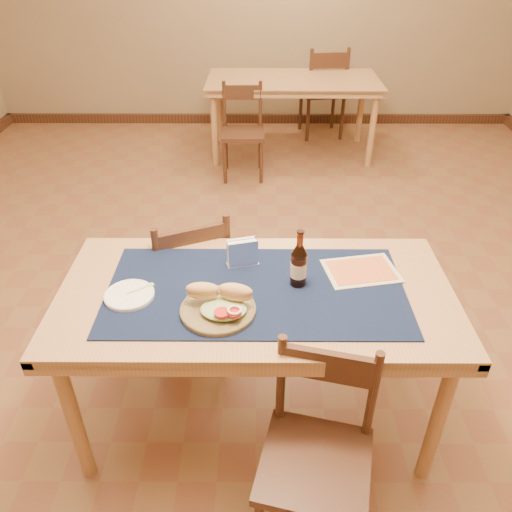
{
  "coord_description": "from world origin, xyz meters",
  "views": [
    {
      "loc": [
        0.01,
        -2.4,
        1.98
      ],
      "look_at": [
        0.0,
        -0.7,
        0.85
      ],
      "focal_mm": 35.0,
      "sensor_mm": 36.0,
      "label": 1
    }
  ],
  "objects_px": {
    "main_table": "(256,306)",
    "napkin_holder": "(242,253)",
    "chair_main_near": "(317,452)",
    "back_table": "(293,87)",
    "chair_main_far": "(189,279)",
    "beer_bottle": "(299,265)",
    "sandwich_plate": "(220,305)"
  },
  "relations": [
    {
      "from": "main_table",
      "to": "napkin_holder",
      "type": "relative_size",
      "value": 10.99
    },
    {
      "from": "beer_bottle",
      "to": "back_table",
      "type": "bearing_deg",
      "value": 87.03
    },
    {
      "from": "main_table",
      "to": "napkin_holder",
      "type": "bearing_deg",
      "value": 108.25
    },
    {
      "from": "back_table",
      "to": "chair_main_far",
      "type": "distance_m",
      "value": 2.93
    },
    {
      "from": "chair_main_near",
      "to": "chair_main_far",
      "type": "bearing_deg",
      "value": 119.55
    },
    {
      "from": "chair_main_far",
      "to": "sandwich_plate",
      "type": "height_order",
      "value": "sandwich_plate"
    },
    {
      "from": "main_table",
      "to": "back_table",
      "type": "height_order",
      "value": "same"
    },
    {
      "from": "main_table",
      "to": "chair_main_far",
      "type": "bearing_deg",
      "value": 125.73
    },
    {
      "from": "main_table",
      "to": "chair_main_far",
      "type": "xyz_separation_m",
      "value": [
        -0.35,
        0.49,
        -0.22
      ]
    },
    {
      "from": "back_table",
      "to": "beer_bottle",
      "type": "xyz_separation_m",
      "value": [
        -0.17,
        -3.29,
        0.18
      ]
    },
    {
      "from": "main_table",
      "to": "beer_bottle",
      "type": "bearing_deg",
      "value": 12.51
    },
    {
      "from": "back_table",
      "to": "chair_main_far",
      "type": "height_order",
      "value": "chair_main_far"
    },
    {
      "from": "main_table",
      "to": "napkin_holder",
      "type": "xyz_separation_m",
      "value": [
        -0.06,
        0.18,
        0.14
      ]
    },
    {
      "from": "main_table",
      "to": "beer_bottle",
      "type": "height_order",
      "value": "beer_bottle"
    },
    {
      "from": "chair_main_near",
      "to": "napkin_holder",
      "type": "distance_m",
      "value": 0.84
    },
    {
      "from": "main_table",
      "to": "napkin_holder",
      "type": "distance_m",
      "value": 0.24
    },
    {
      "from": "back_table",
      "to": "chair_main_near",
      "type": "bearing_deg",
      "value": -91.83
    },
    {
      "from": "back_table",
      "to": "chair_main_near",
      "type": "height_order",
      "value": "chair_main_near"
    },
    {
      "from": "chair_main_far",
      "to": "napkin_holder",
      "type": "distance_m",
      "value": 0.56
    },
    {
      "from": "napkin_holder",
      "to": "chair_main_near",
      "type": "bearing_deg",
      "value": -68.25
    },
    {
      "from": "chair_main_far",
      "to": "napkin_holder",
      "type": "bearing_deg",
      "value": -46.76
    },
    {
      "from": "main_table",
      "to": "back_table",
      "type": "distance_m",
      "value": 3.35
    },
    {
      "from": "back_table",
      "to": "main_table",
      "type": "bearing_deg",
      "value": -95.86
    },
    {
      "from": "chair_main_near",
      "to": "back_table",
      "type": "bearing_deg",
      "value": 88.17
    },
    {
      "from": "sandwich_plate",
      "to": "beer_bottle",
      "type": "relative_size",
      "value": 1.15
    },
    {
      "from": "chair_main_far",
      "to": "beer_bottle",
      "type": "xyz_separation_m",
      "value": [
        0.52,
        -0.45,
        0.4
      ]
    },
    {
      "from": "napkin_holder",
      "to": "main_table",
      "type": "bearing_deg",
      "value": -71.75
    },
    {
      "from": "main_table",
      "to": "chair_main_near",
      "type": "distance_m",
      "value": 0.61
    },
    {
      "from": "back_table",
      "to": "beer_bottle",
      "type": "relative_size",
      "value": 6.6
    },
    {
      "from": "sandwich_plate",
      "to": "beer_bottle",
      "type": "distance_m",
      "value": 0.36
    },
    {
      "from": "back_table",
      "to": "napkin_holder",
      "type": "bearing_deg",
      "value": -97.23
    },
    {
      "from": "chair_main_near",
      "to": "beer_bottle",
      "type": "xyz_separation_m",
      "value": [
        -0.05,
        0.56,
        0.42
      ]
    }
  ]
}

